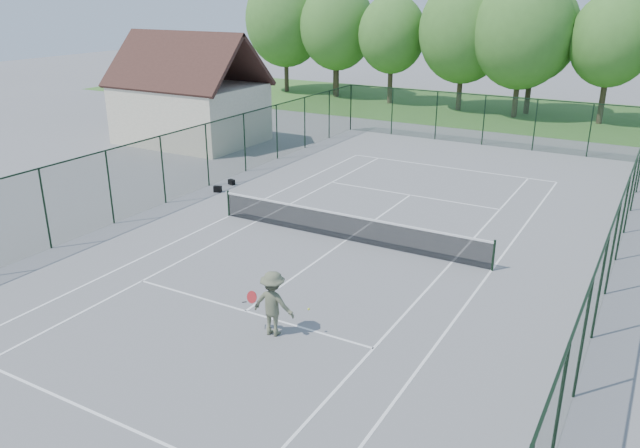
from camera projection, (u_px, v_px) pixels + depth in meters
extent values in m
plane|color=gray|center=(346.00, 240.00, 23.43)|extent=(140.00, 140.00, 0.00)
cube|color=#447B2E|center=(526.00, 113.00, 47.86)|extent=(80.00, 16.00, 0.01)
cube|color=white|center=(449.00, 168.00, 33.11)|extent=(10.97, 0.08, 0.01)
cube|color=white|center=(99.00, 415.00, 13.75)|extent=(10.97, 0.08, 0.01)
cube|color=white|center=(410.00, 195.00, 28.64)|extent=(8.23, 0.08, 0.01)
cube|color=white|center=(246.00, 311.00, 18.21)|extent=(8.23, 0.08, 0.01)
cube|color=white|center=(492.00, 270.00, 20.89)|extent=(0.08, 23.77, 0.01)
cube|color=white|center=(229.00, 216.00, 25.97)|extent=(0.08, 23.77, 0.01)
cube|color=white|center=(452.00, 262.00, 21.52)|extent=(0.08, 23.77, 0.01)
cube|color=white|center=(256.00, 221.00, 25.33)|extent=(0.08, 23.77, 0.01)
cube|color=white|center=(346.00, 240.00, 23.43)|extent=(0.08, 12.80, 0.01)
cylinder|color=black|center=(228.00, 203.00, 25.78)|extent=(0.08, 0.08, 1.10)
cylinder|color=black|center=(494.00, 255.00, 20.69)|extent=(0.08, 0.08, 1.10)
cube|color=black|center=(346.00, 228.00, 23.25)|extent=(11.00, 0.02, 0.96)
cube|color=white|center=(347.00, 215.00, 23.08)|extent=(11.00, 0.05, 0.07)
cube|color=#193220|center=(484.00, 120.00, 37.57)|extent=(18.00, 0.02, 3.00)
cube|color=#193220|center=(613.00, 249.00, 18.73)|extent=(0.02, 36.00, 3.00)
cube|color=#193220|center=(163.00, 170.00, 27.07)|extent=(0.02, 36.00, 3.00)
cube|color=black|center=(486.00, 95.00, 37.04)|extent=(18.00, 0.05, 0.05)
cube|color=black|center=(621.00, 202.00, 18.21)|extent=(0.05, 36.00, 0.05)
cube|color=black|center=(160.00, 136.00, 26.55)|extent=(0.05, 36.00, 0.05)
cube|color=#EFE3C2|center=(191.00, 113.00, 38.37)|extent=(8.00, 6.00, 3.50)
cube|color=#442720|center=(203.00, 57.00, 38.46)|extent=(8.60, 3.27, 3.27)
cube|color=#442720|center=(169.00, 61.00, 36.02)|extent=(8.60, 3.27, 3.27)
cylinder|color=#443525|center=(337.00, 73.00, 54.77)|extent=(0.40, 0.40, 4.20)
ellipsoid|color=#4A8531|center=(337.00, 26.00, 53.41)|extent=(6.40, 6.40, 7.40)
cylinder|color=#443525|center=(529.00, 86.00, 47.13)|extent=(0.40, 0.40, 4.20)
ellipsoid|color=#4A8531|center=(535.00, 32.00, 45.77)|extent=(6.40, 6.40, 7.40)
cube|color=black|center=(218.00, 189.00, 29.03)|extent=(0.41, 0.33, 0.29)
cube|color=black|center=(231.00, 182.00, 30.16)|extent=(0.37, 0.28, 0.25)
imported|color=#5C6147|center=(273.00, 303.00, 16.71)|extent=(1.24, 0.79, 1.84)
sphere|color=#CBDD3A|center=(309.00, 309.00, 16.67)|extent=(0.07, 0.07, 0.07)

